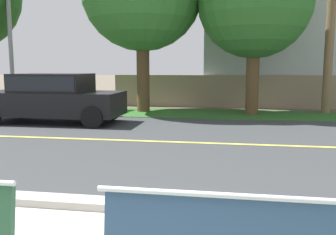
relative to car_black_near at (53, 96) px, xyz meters
The scene contains 9 objects.
ground_plane 4.54m from the car_black_near, 11.64° to the right, with size 140.00×140.00×0.00m, color #665B4C.
curb_edge 7.91m from the car_black_near, 56.30° to the right, with size 44.00×0.30×0.11m, color #ADA89E.
street_asphalt 5.06m from the car_black_near, 28.79° to the right, with size 52.00×8.00×0.01m, color #383A3D.
road_centre_line 5.05m from the car_black_near, 28.79° to the right, with size 48.00×0.14×0.01m, color #E0CC4C.
far_verge_grass 5.38m from the car_black_near, 34.73° to the left, with size 48.00×2.80×0.02m, color #2D6026.
car_black_near is the anchor object (origin of this frame).
streetlamp 5.30m from the car_black_near, 136.77° to the left, with size 0.24×2.10×7.35m.
garden_wall 8.74m from the car_black_near, 38.18° to the left, with size 13.00×0.36×1.40m, color gray.
house_across_street 13.22m from the car_black_near, 41.54° to the left, with size 11.65×6.91×6.77m.
Camera 1 is at (1.08, -1.82, 1.74)m, focal length 39.37 mm.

